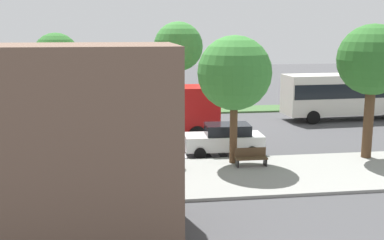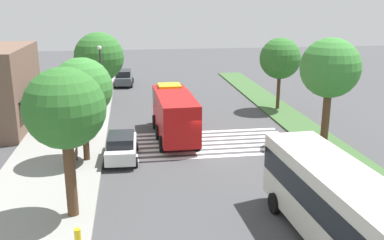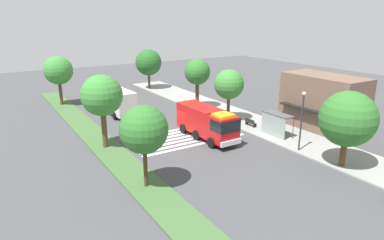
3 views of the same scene
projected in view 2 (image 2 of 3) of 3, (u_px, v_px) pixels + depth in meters
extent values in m
plane|color=#424244|center=(208.00, 152.00, 29.15)|extent=(120.00, 120.00, 0.00)
cube|color=gray|center=(56.00, 159.00, 27.76)|extent=(60.00, 5.99, 0.14)
cube|color=#3D6033|center=(326.00, 145.00, 30.30)|extent=(60.00, 3.00, 0.14)
cube|color=silver|center=(210.00, 157.00, 28.27)|extent=(0.45, 12.47, 0.01)
cube|color=silver|center=(208.00, 152.00, 29.13)|extent=(0.45, 12.47, 0.01)
cube|color=silver|center=(205.00, 148.00, 29.99)|extent=(0.45, 12.47, 0.01)
cube|color=silver|center=(203.00, 143.00, 30.84)|extent=(0.45, 12.47, 0.01)
cube|color=silver|center=(201.00, 139.00, 31.70)|extent=(0.45, 12.47, 0.01)
cube|color=silver|center=(199.00, 136.00, 32.56)|extent=(0.45, 12.47, 0.01)
cube|color=silver|center=(197.00, 132.00, 33.41)|extent=(0.45, 12.47, 0.01)
cube|color=#B71414|center=(170.00, 104.00, 34.29)|extent=(2.58, 2.55, 2.69)
cube|color=#B71414|center=(177.00, 117.00, 30.30)|extent=(5.93, 2.63, 2.83)
cube|color=black|center=(169.00, 96.00, 34.50)|extent=(1.87, 2.56, 1.18)
cube|color=silver|center=(168.00, 113.00, 35.88)|extent=(0.30, 2.50, 0.50)
cube|color=yellow|center=(169.00, 86.00, 33.89)|extent=(1.80, 1.79, 0.24)
cylinder|color=black|center=(155.00, 122.00, 34.22)|extent=(1.11, 0.33, 1.10)
cylinder|color=black|center=(186.00, 120.00, 34.63)|extent=(1.11, 0.33, 1.10)
cylinder|color=black|center=(162.00, 144.00, 29.10)|extent=(1.11, 0.33, 1.10)
cylinder|color=black|center=(198.00, 142.00, 29.50)|extent=(1.11, 0.33, 1.10)
cylinder|color=black|center=(158.00, 132.00, 31.60)|extent=(1.11, 0.33, 1.10)
cylinder|color=black|center=(191.00, 131.00, 32.00)|extent=(1.11, 0.33, 1.10)
cube|color=silver|center=(122.00, 149.00, 27.66)|extent=(4.40, 2.00, 0.81)
cube|color=black|center=(121.00, 139.00, 27.26)|extent=(2.49, 1.71, 0.59)
cylinder|color=black|center=(109.00, 148.00, 29.04)|extent=(0.65, 0.24, 0.64)
cylinder|color=black|center=(137.00, 147.00, 29.24)|extent=(0.65, 0.24, 0.64)
cylinder|color=black|center=(105.00, 163.00, 26.30)|extent=(0.65, 0.24, 0.64)
cylinder|color=black|center=(136.00, 162.00, 26.50)|extent=(0.65, 0.24, 0.64)
cube|color=#474C51|center=(124.00, 79.00, 51.01)|extent=(4.68, 2.12, 0.84)
cube|color=black|center=(124.00, 73.00, 50.58)|extent=(2.65, 1.79, 0.68)
cylinder|color=black|center=(117.00, 80.00, 52.49)|extent=(0.65, 0.25, 0.64)
cylinder|color=black|center=(133.00, 80.00, 52.66)|extent=(0.65, 0.25, 0.64)
cylinder|color=black|center=(115.00, 85.00, 49.59)|extent=(0.65, 0.25, 0.64)
cylinder|color=black|center=(132.00, 85.00, 49.76)|extent=(0.65, 0.25, 0.64)
cube|color=silver|center=(343.00, 209.00, 17.05)|extent=(11.02, 3.05, 3.01)
cube|color=black|center=(343.00, 201.00, 16.95)|extent=(10.80, 3.09, 1.08)
cylinder|color=black|center=(323.00, 199.00, 21.30)|extent=(1.01, 0.35, 1.00)
cylinder|color=black|center=(274.00, 203.00, 20.83)|extent=(1.01, 0.35, 1.00)
cube|color=#4C4C51|center=(79.00, 97.00, 33.78)|extent=(3.50, 1.40, 0.12)
cube|color=#8C9E99|center=(89.00, 112.00, 34.20)|extent=(3.50, 0.08, 2.40)
cylinder|color=#333338|center=(69.00, 118.00, 32.40)|extent=(0.08, 0.08, 2.40)
cylinder|color=#333338|center=(74.00, 107.00, 35.64)|extent=(0.08, 0.08, 2.40)
cube|color=black|center=(80.00, 137.00, 30.56)|extent=(1.60, 0.50, 0.08)
cube|color=black|center=(82.00, 133.00, 30.52)|extent=(1.60, 0.06, 0.45)
cube|color=black|center=(79.00, 143.00, 29.94)|extent=(0.08, 0.45, 0.37)
cube|color=black|center=(81.00, 137.00, 31.31)|extent=(0.08, 0.45, 0.37)
cube|color=#4C3823|center=(72.00, 158.00, 26.54)|extent=(1.60, 0.50, 0.08)
cube|color=#4C3823|center=(76.00, 154.00, 26.49)|extent=(1.60, 0.06, 0.45)
cube|color=black|center=(71.00, 166.00, 25.91)|extent=(0.08, 0.45, 0.37)
cube|color=black|center=(74.00, 157.00, 27.28)|extent=(0.08, 0.45, 0.37)
cylinder|color=#2D2D30|center=(101.00, 81.00, 38.13)|extent=(0.16, 0.16, 5.54)
sphere|color=white|center=(100.00, 48.00, 37.32)|extent=(0.36, 0.36, 0.36)
cube|color=black|center=(35.00, 93.00, 34.11)|extent=(7.48, 0.80, 0.16)
cylinder|color=#513823|center=(70.00, 176.00, 19.97)|extent=(0.52, 0.52, 3.93)
sphere|color=#2D6B28|center=(65.00, 108.00, 19.08)|extent=(3.67, 3.67, 3.67)
cylinder|color=#513823|center=(85.00, 134.00, 27.02)|extent=(0.39, 0.39, 3.32)
sphere|color=#387F33|center=(82.00, 88.00, 26.20)|extent=(3.73, 3.73, 3.73)
cylinder|color=#513823|center=(101.00, 87.00, 42.78)|extent=(0.52, 0.52, 2.62)
sphere|color=#2D6B28|center=(99.00, 57.00, 41.95)|extent=(4.83, 4.83, 4.83)
cylinder|color=#513823|center=(326.00, 116.00, 30.08)|extent=(0.54, 0.54, 3.92)
sphere|color=#387F33|center=(330.00, 68.00, 29.15)|extent=(4.08, 4.08, 4.08)
cylinder|color=#47301E|center=(278.00, 91.00, 39.54)|extent=(0.32, 0.32, 3.35)
sphere|color=#2D6B28|center=(280.00, 58.00, 38.73)|extent=(3.70, 3.70, 3.70)
cylinder|color=gold|center=(78.00, 237.00, 17.95)|extent=(0.28, 0.28, 0.70)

